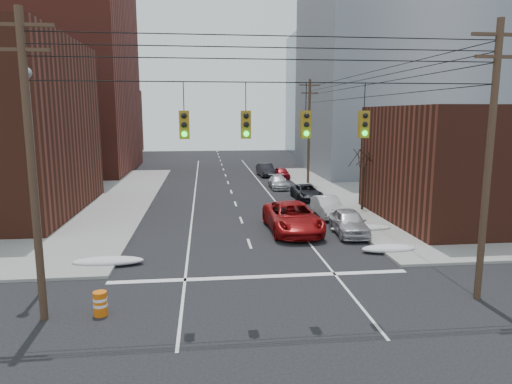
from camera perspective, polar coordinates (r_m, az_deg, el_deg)
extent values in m
plane|color=black|center=(15.70, 3.71, -18.76)|extent=(160.00, 160.00, 0.00)
cube|color=gray|center=(50.70, 29.23, 0.12)|extent=(40.00, 40.00, 0.15)
cube|color=maroon|center=(65.64, -26.53, 15.36)|extent=(24.00, 20.00, 30.00)
cube|color=#4D2217|center=(90.67, -21.69, 8.16)|extent=(22.00, 18.00, 12.00)
cube|color=gray|center=(62.76, 17.08, 13.95)|extent=(22.00, 20.00, 25.00)
cube|color=gray|center=(87.74, 11.39, 11.89)|extent=(20.00, 18.00, 22.00)
cube|color=#4D2217|center=(36.15, 28.20, 3.08)|extent=(16.00, 12.00, 8.00)
cylinder|color=#473323|center=(17.73, -26.19, 2.31)|extent=(0.28, 0.28, 11.00)
cube|color=#473323|center=(17.85, -27.44, 18.09)|extent=(2.20, 0.12, 0.12)
cube|color=#473323|center=(17.74, -27.23, 15.55)|extent=(1.80, 0.12, 0.12)
cylinder|color=#473323|center=(19.98, 27.04, 2.98)|extent=(0.28, 0.28, 11.00)
cube|color=#473323|center=(20.09, 28.17, 16.98)|extent=(2.20, 0.12, 0.12)
cube|color=#473323|center=(19.99, 27.98, 14.72)|extent=(1.80, 0.12, 0.12)
cylinder|color=#473323|center=(48.86, 6.63, 7.38)|extent=(0.28, 0.28, 11.00)
cube|color=#473323|center=(48.91, 6.75, 13.13)|extent=(2.20, 0.12, 0.12)
cube|color=#473323|center=(48.86, 6.73, 12.19)|extent=(1.80, 0.12, 0.12)
cylinder|color=black|center=(16.79, 2.20, 13.54)|extent=(17.00, 0.04, 0.04)
cylinder|color=black|center=(16.59, -9.04, 11.75)|extent=(0.03, 0.03, 1.00)
cube|color=olive|center=(16.58, -8.95, 8.30)|extent=(0.35, 0.30, 1.00)
sphere|color=black|center=(16.41, -9.01, 9.40)|extent=(0.20, 0.20, 0.20)
sphere|color=black|center=(16.41, -8.98, 8.28)|extent=(0.20, 0.20, 0.20)
sphere|color=#0CE526|center=(16.42, -8.95, 7.16)|extent=(0.20, 0.20, 0.20)
cylinder|color=black|center=(16.64, -1.29, 11.86)|extent=(0.03, 0.03, 1.00)
cube|color=olive|center=(16.64, -1.28, 8.41)|extent=(0.35, 0.30, 1.00)
sphere|color=black|center=(16.46, -1.23, 9.51)|extent=(0.20, 0.20, 0.20)
sphere|color=black|center=(16.47, -1.22, 8.40)|extent=(0.20, 0.20, 0.20)
sphere|color=#0CE526|center=(16.48, -1.22, 7.29)|extent=(0.20, 0.20, 0.20)
cylinder|color=black|center=(16.98, 6.28, 11.76)|extent=(0.03, 0.03, 1.00)
cube|color=olive|center=(16.98, 6.22, 8.39)|extent=(0.35, 0.30, 1.00)
sphere|color=black|center=(16.81, 6.37, 9.46)|extent=(0.20, 0.20, 0.20)
sphere|color=black|center=(16.81, 6.34, 8.37)|extent=(0.20, 0.20, 0.20)
sphere|color=#0CE526|center=(16.82, 6.32, 7.28)|extent=(0.20, 0.20, 0.20)
cylinder|color=black|center=(17.59, 13.43, 11.49)|extent=(0.03, 0.03, 1.00)
cube|color=olive|center=(17.59, 13.30, 8.23)|extent=(0.35, 0.30, 1.00)
sphere|color=black|center=(17.42, 13.53, 9.26)|extent=(0.20, 0.20, 0.20)
sphere|color=black|center=(17.43, 13.49, 8.21)|extent=(0.20, 0.20, 0.20)
sphere|color=#0CE526|center=(17.44, 13.45, 7.16)|extent=(0.20, 0.20, 0.20)
cylinder|color=gray|center=(20.99, -25.84, 0.59)|extent=(0.18, 0.18, 9.00)
sphere|color=gray|center=(20.84, -26.80, 13.18)|extent=(0.44, 0.44, 0.44)
cylinder|color=black|center=(36.14, 13.21, 0.38)|extent=(0.20, 0.20, 3.50)
cylinder|color=black|center=(36.08, 13.87, 4.06)|extent=(0.27, 0.82, 1.19)
cylinder|color=black|center=(36.45, 13.39, 4.27)|extent=(1.17, 0.54, 1.38)
cylinder|color=black|center=(36.39, 12.33, 4.35)|extent=(1.44, 1.00, 1.48)
cylinder|color=black|center=(35.77, 12.72, 4.06)|extent=(0.17, 0.84, 1.19)
cylinder|color=black|center=(35.29, 12.90, 4.11)|extent=(0.82, 0.99, 1.40)
cylinder|color=black|center=(35.06, 13.93, 4.09)|extent=(1.74, 0.21, 1.43)
cylinder|color=black|center=(35.75, 13.98, 4.00)|extent=(0.48, 0.73, 1.20)
ellipsoid|color=silver|center=(24.21, -17.99, -8.22)|extent=(3.50, 1.08, 0.42)
ellipsoid|color=silver|center=(26.14, 16.22, -6.80)|extent=(3.00, 1.08, 0.42)
ellipsoid|color=silver|center=(30.18, 12.95, -4.44)|extent=(4.00, 1.08, 0.42)
imported|color=maroon|center=(29.35, 4.58, -3.18)|extent=(3.23, 6.73, 1.85)
imported|color=#BABABF|center=(29.18, 11.53, -3.70)|extent=(2.15, 4.74, 1.58)
imported|color=silver|center=(33.94, 8.90, -1.83)|extent=(1.57, 4.44, 1.46)
imported|color=black|center=(40.53, 6.34, 0.00)|extent=(2.25, 4.70, 1.29)
imported|color=#B3B2B7|center=(46.20, 2.83, 1.23)|extent=(1.78, 4.34, 1.26)
imported|color=maroon|center=(53.29, 3.23, 2.39)|extent=(1.62, 3.82, 1.29)
imported|color=black|center=(55.24, 1.20, 2.79)|extent=(1.92, 4.73, 1.53)
imported|color=silver|center=(37.34, -26.47, -1.40)|extent=(4.91, 2.96, 1.53)
imported|color=silver|center=(44.20, -23.08, 0.32)|extent=(5.10, 2.77, 1.36)
imported|color=silver|center=(44.42, -24.38, 0.38)|extent=(4.47, 1.84, 1.52)
cylinder|color=#D55C0B|center=(18.54, -18.88, -13.06)|extent=(0.63, 0.63, 0.92)
cylinder|color=white|center=(18.47, -18.91, -12.54)|extent=(0.64, 0.64, 0.11)
cylinder|color=white|center=(18.56, -18.87, -13.20)|extent=(0.64, 0.64, 0.11)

